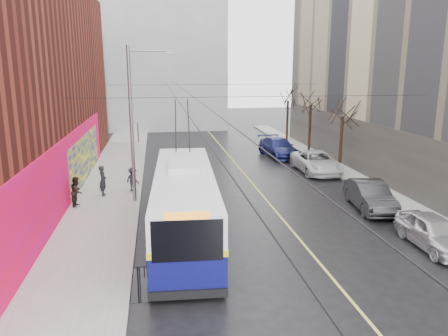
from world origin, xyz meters
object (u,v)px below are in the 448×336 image
object	(u,v)px
pedestrian_a	(103,181)
pedestrian_c	(133,179)
tree_mid	(311,96)
following_car	(189,159)
parked_car_d	(278,148)
streetlight_pole	(134,121)
parked_car_a	(433,232)
parked_car_c	(316,162)
pedestrian_b	(77,191)
trolleybus	(185,202)
parked_car_b	(370,196)
tree_far	(288,93)
tree_near	(343,106)

from	to	relation	value
pedestrian_a	pedestrian_c	size ratio (longest dim) A/B	1.22
tree_mid	following_car	bearing A→B (deg)	-156.89
parked_car_d	pedestrian_c	bearing A→B (deg)	-147.49
streetlight_pole	tree_mid	distance (m)	19.96
parked_car_a	parked_car_c	bearing A→B (deg)	91.73
parked_car_c	pedestrian_c	bearing A→B (deg)	-164.35
parked_car_d	pedestrian_b	bearing A→B (deg)	-146.95
trolleybus	pedestrian_c	bearing A→B (deg)	112.89
tree_mid	parked_car_c	distance (m)	8.73
streetlight_pole	parked_car_d	world-z (taller)	streetlight_pole
tree_mid	parked_car_c	size ratio (longest dim) A/B	1.16
parked_car_a	pedestrian_c	bearing A→B (deg)	143.21
parked_car_a	parked_car_b	size ratio (longest dim) A/B	0.90
parked_car_d	trolleybus	bearing A→B (deg)	-124.88
parked_car_a	pedestrian_a	world-z (taller)	pedestrian_a
streetlight_pole	parked_car_d	distance (m)	17.39
tree_mid	pedestrian_a	size ratio (longest dim) A/B	3.59
streetlight_pole	tree_far	distance (m)	25.09
following_car	parked_car_a	bearing A→B (deg)	-70.46
following_car	streetlight_pole	bearing A→B (deg)	-124.20
pedestrian_b	parked_car_d	bearing A→B (deg)	-42.57
trolleybus	parked_car_c	size ratio (longest dim) A/B	2.22
parked_car_c	tree_near	bearing A→B (deg)	7.18
tree_mid	parked_car_b	xyz separation A→B (m)	(-2.19, -16.22, -4.46)
tree_near	tree_mid	size ratio (longest dim) A/B	0.96
following_car	pedestrian_b	size ratio (longest dim) A/B	2.83
pedestrian_b	parked_car_a	bearing A→B (deg)	-108.32
parked_car_b	pedestrian_b	xyz separation A→B (m)	(-16.27, 2.63, 0.21)
tree_mid	pedestrian_c	distance (m)	19.47
streetlight_pole	parked_car_c	size ratio (longest dim) A/B	1.56
parked_car_c	tree_mid	bearing A→B (deg)	74.82
tree_mid	tree_far	world-z (taller)	tree_mid
trolleybus	parked_car_c	world-z (taller)	trolleybus
parked_car_d	tree_mid	bearing A→B (deg)	11.15
parked_car_d	pedestrian_a	distance (m)	17.62
trolleybus	pedestrian_b	bearing A→B (deg)	141.77
parked_car_b	pedestrian_a	bearing A→B (deg)	170.62
pedestrian_a	streetlight_pole	bearing A→B (deg)	-125.76
streetlight_pole	tree_near	size ratio (longest dim) A/B	1.41
trolleybus	parked_car_a	distance (m)	11.20
tree_near	parked_car_d	size ratio (longest dim) A/B	1.12
trolleybus	pedestrian_a	size ratio (longest dim) A/B	6.85
following_car	pedestrian_c	world-z (taller)	pedestrian_c
pedestrian_a	parked_car_c	bearing A→B (deg)	-76.98
tree_far	parked_car_a	world-z (taller)	tree_far
parked_car_d	streetlight_pole	bearing A→B (deg)	-141.33
trolleybus	parked_car_d	xyz separation A→B (m)	(9.52, 17.57, -0.84)
parked_car_a	parked_car_d	world-z (taller)	parked_car_d
tree_far	parked_car_d	distance (m)	9.65
tree_near	pedestrian_c	world-z (taller)	tree_near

